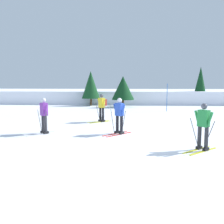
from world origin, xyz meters
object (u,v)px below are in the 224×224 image
(skier_purple, at_px, (44,115))
(skier_green, at_px, (203,125))
(trail_marker_pole, at_px, (167,98))
(conifer_far_left, at_px, (200,82))
(conifer_far_centre, at_px, (91,85))
(skier_blue, at_px, (119,115))
(skier_yellow, at_px, (102,106))
(conifer_far_right, at_px, (123,88))

(skier_purple, distance_m, skier_green, 7.16)
(skier_green, height_order, trail_marker_pole, trail_marker_pole)
(conifer_far_left, bearing_deg, conifer_far_centre, -168.56)
(skier_blue, bearing_deg, skier_purple, -178.06)
(skier_yellow, bearing_deg, conifer_far_centre, 101.60)
(skier_green, relative_size, conifer_far_left, 0.43)
(skier_yellow, height_order, skier_purple, same)
(conifer_far_right, relative_size, conifer_far_centre, 0.85)
(trail_marker_pole, xyz_separation_m, conifer_far_left, (4.62, 6.95, 1.23))
(conifer_far_centre, bearing_deg, conifer_far_left, 11.44)
(skier_blue, distance_m, conifer_far_right, 12.66)
(skier_yellow, bearing_deg, trail_marker_pole, 49.76)
(skier_blue, distance_m, trail_marker_pole, 10.04)
(skier_purple, height_order, skier_green, same)
(skier_yellow, relative_size, conifer_far_right, 0.58)
(skier_blue, xyz_separation_m, conifer_far_left, (8.30, 16.29, 1.45))
(trail_marker_pole, height_order, conifer_far_left, conifer_far_left)
(skier_purple, distance_m, conifer_far_centre, 14.12)
(skier_purple, relative_size, conifer_far_right, 0.58)
(skier_green, xyz_separation_m, trail_marker_pole, (0.58, 12.05, 0.23))
(skier_green, xyz_separation_m, conifer_far_left, (5.21, 19.00, 1.45))
(skier_blue, bearing_deg, trail_marker_pole, 68.50)
(skier_purple, relative_size, skier_blue, 1.00)
(skier_yellow, xyz_separation_m, conifer_far_centre, (-2.12, 10.33, 1.16))
(skier_yellow, xyz_separation_m, conifer_far_right, (1.17, 9.01, 0.88))
(skier_yellow, distance_m, trail_marker_pole, 7.50)
(skier_yellow, xyz_separation_m, skier_purple, (-2.41, -3.73, -0.04))
(conifer_far_left, bearing_deg, trail_marker_pole, -123.62)
(trail_marker_pole, bearing_deg, conifer_far_centre, 146.51)
(skier_yellow, relative_size, conifer_far_left, 0.43)
(skier_purple, distance_m, conifer_far_right, 13.27)
(skier_purple, distance_m, conifer_far_left, 20.31)
(skier_green, relative_size, conifer_far_right, 0.58)
(skier_blue, distance_m, conifer_far_left, 18.34)
(skier_yellow, xyz_separation_m, skier_blue, (1.17, -3.61, -0.04))
(trail_marker_pole, bearing_deg, conifer_far_left, 56.38)
(skier_purple, bearing_deg, skier_blue, 1.94)
(skier_blue, relative_size, conifer_far_centre, 0.49)
(skier_green, bearing_deg, trail_marker_pole, 87.23)
(skier_yellow, xyz_separation_m, conifer_far_left, (9.47, 12.68, 1.41))
(conifer_far_centre, bearing_deg, conifer_far_right, -21.82)
(skier_yellow, xyz_separation_m, skier_green, (4.26, -6.32, -0.04))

